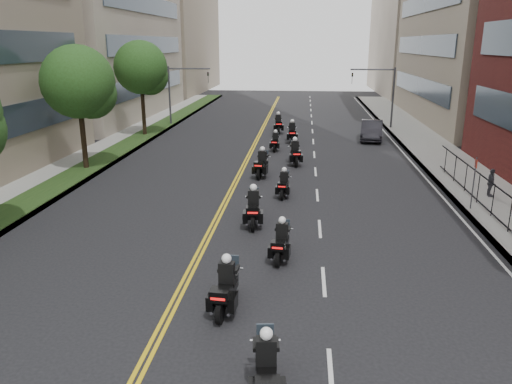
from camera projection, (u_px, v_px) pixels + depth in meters
sidewalk_right at (461, 174)px, 30.30m from camera, size 4.00×90.00×0.15m
sidewalk_left at (81, 165)px, 32.49m from camera, size 4.00×90.00×0.15m
grass_strip at (93, 164)px, 32.39m from camera, size 2.00×90.00×0.04m
building_right_far at (432, 7)px, 76.26m from camera, size 15.00×28.00×26.00m
building_left_far at (155, 9)px, 80.24m from camera, size 16.00×28.00×26.00m
street_trees at (34, 97)px, 24.86m from camera, size 4.40×38.40×7.98m
traffic_signal_right at (383, 89)px, 45.69m from camera, size 4.09×0.20×5.60m
traffic_signal_left at (179, 87)px, 47.44m from camera, size 4.09×0.20×5.60m
motorcycle_1 at (266, 373)px, 11.07m from camera, size 0.68×2.35×1.74m
motorcycle_2 at (226, 289)px, 14.84m from camera, size 0.63×2.39×1.76m
motorcycle_3 at (281, 243)px, 18.38m from camera, size 0.63×2.20×1.63m
motorcycle_4 at (253, 209)px, 21.82m from camera, size 0.65×2.49×1.84m
motorcycle_5 at (284, 185)px, 25.96m from camera, size 0.55×2.09×1.54m
motorcycle_6 at (262, 165)px, 29.78m from camera, size 0.74×2.46×1.82m
motorcycle_7 at (295, 154)px, 32.78m from camera, size 0.74×2.47×1.83m
motorcycle_8 at (275, 142)px, 37.11m from camera, size 0.49×2.10×1.55m
motorcycle_9 at (292, 133)px, 40.12m from camera, size 0.61×2.52×1.86m
motorcycle_10 at (278, 124)px, 44.40m from camera, size 0.71×2.55×1.89m
parked_sedan at (372, 130)px, 41.15m from camera, size 2.33×5.00×1.59m
pedestrian_c at (491, 183)px, 25.42m from camera, size 0.41×0.87×1.46m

